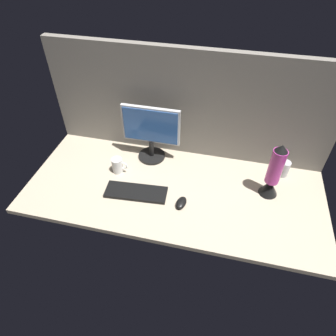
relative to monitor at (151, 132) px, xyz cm
name	(u,v)px	position (x,y,z in cm)	size (l,w,h in cm)	color
ground_plane	(174,189)	(21.19, -25.10, -22.29)	(180.00, 80.00, 3.00)	tan
cubicle_wall_back	(188,105)	(21.19, 12.40, 15.07)	(180.00, 5.00, 71.73)	slate
monitor	(151,132)	(0.00, 0.00, 0.00)	(37.63, 18.00, 38.21)	black
keyboard	(136,192)	(-0.10, -35.64, -19.79)	(37.00, 13.00, 2.00)	black
mouse	(181,203)	(28.13, -38.13, -19.09)	(5.60, 9.60, 3.40)	black
mug_ceramic_white	(118,165)	(-17.24, -19.68, -15.59)	(10.33, 6.75, 10.33)	white
mug_steel	(284,169)	(86.27, 1.61, -15.52)	(6.55, 6.55, 10.54)	#B2B2B7
lava_lamp	(273,175)	(77.04, -16.91, -5.49)	(11.14, 11.14, 36.47)	black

